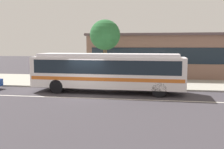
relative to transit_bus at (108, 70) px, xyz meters
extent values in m
plane|color=#3A363C|center=(-1.33, -1.49, -1.65)|extent=(120.00, 120.00, 0.00)
cube|color=#A19D91|center=(-1.33, 5.35, -1.59)|extent=(60.00, 8.00, 0.12)
cube|color=silver|center=(-1.33, -2.29, -1.64)|extent=(56.00, 0.16, 0.01)
cube|color=white|center=(-0.02, 0.00, -0.14)|extent=(11.03, 2.91, 2.17)
cube|color=white|center=(-0.02, 0.00, 1.06)|extent=(10.14, 2.57, 0.24)
cube|color=#19232D|center=(-0.02, 0.00, 0.29)|extent=(10.37, 2.91, 0.95)
cube|color=#CD6322|center=(-0.02, 0.00, -0.53)|extent=(10.81, 2.92, 0.24)
cube|color=#19232D|center=(5.40, -0.20, 0.29)|extent=(0.20, 2.20, 1.04)
cylinder|color=black|center=(3.74, 0.97, -1.15)|extent=(1.01, 0.32, 1.00)
cylinder|color=black|center=(3.66, -1.25, -1.15)|extent=(1.01, 0.32, 1.00)
cylinder|color=black|center=(-3.47, 1.24, -1.15)|extent=(1.01, 0.32, 1.00)
cylinder|color=black|center=(-3.56, -0.98, -1.15)|extent=(1.01, 0.32, 1.00)
cylinder|color=#2B3232|center=(1.47, 2.01, -1.07)|extent=(0.14, 0.14, 0.91)
cylinder|color=#2B3232|center=(1.56, 1.88, -1.07)|extent=(0.14, 0.14, 0.91)
cylinder|color=#97539A|center=(1.52, 1.94, -0.33)|extent=(0.47, 0.47, 0.57)
sphere|color=#B6A791|center=(1.52, 1.94, 0.06)|extent=(0.21, 0.21, 0.21)
cylinder|color=#362837|center=(-1.68, 3.36, -1.10)|extent=(0.14, 0.14, 0.85)
cylinder|color=#362837|center=(-1.72, 3.20, -1.10)|extent=(0.14, 0.14, 0.85)
cylinder|color=purple|center=(-1.70, 3.28, -0.35)|extent=(0.41, 0.41, 0.65)
sphere|color=tan|center=(-1.70, 3.28, 0.08)|extent=(0.21, 0.21, 0.21)
cylinder|color=brown|center=(-0.90, 3.74, 0.11)|extent=(0.34, 0.34, 3.28)
sphere|color=#2A6634|center=(-0.90, 3.74, 2.67)|extent=(2.62, 2.62, 2.62)
cube|color=#846152|center=(3.56, 10.71, 0.55)|extent=(14.18, 6.46, 4.39)
cube|color=#19232D|center=(3.56, 7.46, 0.77)|extent=(13.05, 0.04, 1.58)
cube|color=#564548|center=(3.56, 10.71, 2.86)|extent=(14.58, 6.86, 0.24)
camera|label=1|loc=(3.27, -18.66, 1.79)|focal=42.11mm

